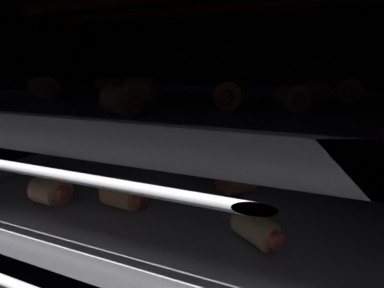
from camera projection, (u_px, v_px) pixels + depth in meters
ground_plane at (188, 242)px, 35.23cm from camera, size 61.25×43.20×1.20cm
oven_wall_back at (221, 104)px, 48.80cm from camera, size 61.25×1.20×34.48cm
oven_wall_left at (16, 112)px, 38.92cm from camera, size 1.20×40.80×34.48cm
oven_rack_lower at (187, 191)px, 32.63cm from camera, size 56.11×39.98×0.74cm
baking_tray_lower at (187, 184)px, 32.31cm from camera, size 51.02×33.31×2.78cm
pig_in_blanket_lower_0 at (196, 144)px, 44.49cm from camera, size 4.09×5.95×2.48cm
pig_in_blanket_lower_1 at (123, 194)px, 25.94cm from camera, size 6.02×3.52×3.13cm
pig_in_blanket_lower_2 at (108, 144)px, 43.18cm from camera, size 5.20×3.84×3.04cm
pig_in_blanket_lower_3 at (255, 228)px, 20.79cm from camera, size 4.74×4.04×2.56cm
pig_in_blanket_lower_4 at (171, 145)px, 43.43cm from camera, size 5.68×5.01×2.51cm
pig_in_blanket_lower_5 at (238, 180)px, 29.01cm from camera, size 5.33×4.78×3.30cm
pig_in_blanket_lower_6 at (302, 171)px, 32.71cm from camera, size 2.94×5.01×2.44cm
pig_in_blanket_lower_7 at (216, 155)px, 37.68cm from camera, size 3.43×5.20×3.12cm
pig_in_blanket_lower_8 at (51, 190)px, 26.65cm from camera, size 4.64×3.45×3.25cm
pig_in_blanket_lower_9 at (287, 157)px, 37.23cm from camera, size 3.82×5.41×2.75cm
pig_in_blanket_lower_10 at (254, 149)px, 40.45cm from camera, size 4.77×4.95×3.06cm
pig_in_blanket_lower_11 at (357, 173)px, 31.89cm from camera, size 4.03×4.67×2.46cm
oven_rack_upper at (187, 117)px, 29.48cm from camera, size 55.99×39.98×0.62cm
baking_tray_upper at (187, 109)px, 29.18cm from camera, size 51.02×33.31×2.52cm
pig_in_blanket_upper_0 at (345, 90)px, 31.71cm from camera, size 3.25×5.42×3.06cm
pig_in_blanket_upper_1 at (232, 95)px, 25.93cm from camera, size 3.44×5.59×3.05cm
pig_in_blanket_upper_2 at (142, 89)px, 32.12cm from camera, size 5.55×3.37×3.20cm
pig_in_blanket_upper_3 at (315, 92)px, 30.93cm from camera, size 5.02×3.89×2.82cm
pig_in_blanket_upper_4 at (121, 101)px, 22.32cm from camera, size 5.36×4.14×2.81cm
pig_in_blanket_upper_5 at (44, 88)px, 34.00cm from camera, size 5.58×4.72×3.25cm
pig_in_blanket_upper_6 at (111, 85)px, 42.35cm from camera, size 5.59×4.29×2.93cm
pig_in_blanket_upper_8 at (291, 98)px, 25.02cm from camera, size 3.67×5.33×2.71cm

